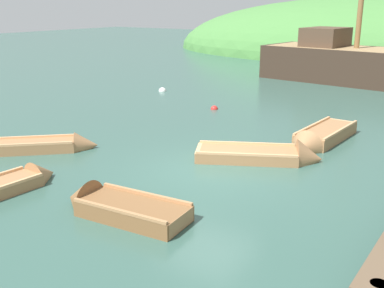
{
  "coord_description": "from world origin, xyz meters",
  "views": [
    {
      "loc": [
        6.5,
        -10.25,
        4.5
      ],
      "look_at": [
        -1.43,
        1.26,
        0.26
      ],
      "focal_mm": 43.57,
      "sensor_mm": 36.0,
      "label": 1
    }
  ],
  "objects_px": {
    "rowboat_portside": "(319,139)",
    "rowboat_outer_left": "(116,209)",
    "rowboat_near_dock": "(8,187)",
    "buoy_red": "(214,109)",
    "buoy_white": "(162,91)",
    "rowboat_outer_right": "(269,157)",
    "rowboat_center": "(45,147)"
  },
  "relations": [
    {
      "from": "rowboat_center",
      "to": "rowboat_near_dock",
      "type": "height_order",
      "value": "rowboat_center"
    },
    {
      "from": "rowboat_portside",
      "to": "buoy_red",
      "type": "distance_m",
      "value": 6.17
    },
    {
      "from": "rowboat_portside",
      "to": "rowboat_outer_right",
      "type": "bearing_deg",
      "value": -10.84
    },
    {
      "from": "rowboat_outer_right",
      "to": "rowboat_portside",
      "type": "relative_size",
      "value": 0.99
    },
    {
      "from": "rowboat_center",
      "to": "rowboat_outer_left",
      "type": "distance_m",
      "value": 5.53
    },
    {
      "from": "rowboat_outer_right",
      "to": "buoy_red",
      "type": "relative_size",
      "value": 11.85
    },
    {
      "from": "rowboat_portside",
      "to": "buoy_white",
      "type": "height_order",
      "value": "rowboat_portside"
    },
    {
      "from": "rowboat_near_dock",
      "to": "buoy_red",
      "type": "height_order",
      "value": "rowboat_near_dock"
    },
    {
      "from": "buoy_red",
      "to": "rowboat_near_dock",
      "type": "bearing_deg",
      "value": -86.4
    },
    {
      "from": "rowboat_center",
      "to": "buoy_white",
      "type": "height_order",
      "value": "rowboat_center"
    },
    {
      "from": "rowboat_center",
      "to": "rowboat_portside",
      "type": "xyz_separation_m",
      "value": [
        6.91,
        5.73,
        0.04
      ]
    },
    {
      "from": "rowboat_center",
      "to": "rowboat_portside",
      "type": "bearing_deg",
      "value": -4.49
    },
    {
      "from": "rowboat_outer_right",
      "to": "rowboat_portside",
      "type": "height_order",
      "value": "rowboat_outer_right"
    },
    {
      "from": "buoy_white",
      "to": "rowboat_portside",
      "type": "bearing_deg",
      "value": -24.2
    },
    {
      "from": "rowboat_portside",
      "to": "buoy_white",
      "type": "relative_size",
      "value": 9.67
    },
    {
      "from": "rowboat_portside",
      "to": "rowboat_outer_left",
      "type": "bearing_deg",
      "value": -10.35
    },
    {
      "from": "rowboat_outer_left",
      "to": "buoy_red",
      "type": "relative_size",
      "value": 9.71
    },
    {
      "from": "buoy_white",
      "to": "rowboat_center",
      "type": "bearing_deg",
      "value": -72.03
    },
    {
      "from": "rowboat_center",
      "to": "rowboat_outer_left",
      "type": "bearing_deg",
      "value": -66.9
    },
    {
      "from": "rowboat_near_dock",
      "to": "rowboat_portside",
      "type": "height_order",
      "value": "rowboat_portside"
    },
    {
      "from": "rowboat_near_dock",
      "to": "buoy_red",
      "type": "bearing_deg",
      "value": 6.23
    },
    {
      "from": "rowboat_outer_left",
      "to": "buoy_red",
      "type": "height_order",
      "value": "rowboat_outer_left"
    },
    {
      "from": "rowboat_outer_left",
      "to": "rowboat_portside",
      "type": "relative_size",
      "value": 0.81
    },
    {
      "from": "rowboat_near_dock",
      "to": "rowboat_portside",
      "type": "relative_size",
      "value": 0.81
    },
    {
      "from": "rowboat_center",
      "to": "rowboat_near_dock",
      "type": "xyz_separation_m",
      "value": [
        1.93,
        -2.68,
        -0.02
      ]
    },
    {
      "from": "rowboat_outer_left",
      "to": "buoy_white",
      "type": "distance_m",
      "value": 15.08
    },
    {
      "from": "rowboat_outer_right",
      "to": "rowboat_outer_left",
      "type": "height_order",
      "value": "rowboat_outer_right"
    },
    {
      "from": "rowboat_center",
      "to": "rowboat_portside",
      "type": "relative_size",
      "value": 0.85
    },
    {
      "from": "rowboat_portside",
      "to": "rowboat_near_dock",
      "type": "bearing_deg",
      "value": -28.0
    },
    {
      "from": "buoy_white",
      "to": "buoy_red",
      "type": "xyz_separation_m",
      "value": [
        4.61,
        -2.17,
        0.0
      ]
    },
    {
      "from": "rowboat_near_dock",
      "to": "buoy_red",
      "type": "xyz_separation_m",
      "value": [
        -0.68,
        10.86,
        -0.09
      ]
    },
    {
      "from": "rowboat_near_dock",
      "to": "buoy_white",
      "type": "relative_size",
      "value": 7.87
    }
  ]
}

